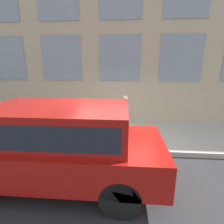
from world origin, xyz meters
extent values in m
plane|color=#2D2D30|center=(0.00, 0.00, 0.00)|extent=(80.00, 80.00, 0.00)
cube|color=#B2ADA3|center=(1.47, 0.00, 0.08)|extent=(2.93, 60.00, 0.16)
cube|color=#C6B793|center=(3.08, 0.00, 3.70)|extent=(0.30, 40.00, 7.40)
cube|color=#8C9EA8|center=(2.91, -2.51, 2.88)|extent=(0.03, 1.70, 1.85)
cube|color=#8C9EA8|center=(2.91, 0.00, 2.88)|extent=(0.03, 1.70, 1.85)
cube|color=#8C9EA8|center=(2.91, 2.51, 2.88)|extent=(0.03, 1.70, 1.85)
cube|color=#8C9EA8|center=(2.91, 5.01, 2.88)|extent=(0.03, 1.70, 1.85)
cylinder|color=#2D7260|center=(0.49, 0.56, 0.18)|extent=(0.27, 0.27, 0.04)
cylinder|color=#2D7260|center=(0.49, 0.56, 0.49)|extent=(0.20, 0.20, 0.66)
sphere|color=#2C5D50|center=(0.49, 0.56, 0.82)|extent=(0.21, 0.21, 0.21)
cylinder|color=black|center=(0.49, 0.56, 0.88)|extent=(0.07, 0.07, 0.09)
cylinder|color=#2D7260|center=(0.49, 0.41, 0.57)|extent=(0.09, 0.10, 0.09)
cylinder|color=#2D7260|center=(0.49, 0.71, 0.57)|extent=(0.09, 0.10, 0.09)
cylinder|color=#726651|center=(0.67, -0.26, 0.53)|extent=(0.11, 0.11, 0.73)
cylinder|color=#726651|center=(0.82, -0.26, 0.53)|extent=(0.11, 0.11, 0.73)
cube|color=#1E59A5|center=(0.75, -0.26, 1.16)|extent=(0.20, 0.14, 0.55)
cylinder|color=#1E59A5|center=(0.61, -0.26, 1.18)|extent=(0.09, 0.09, 0.52)
cylinder|color=#1E59A5|center=(0.89, -0.26, 1.18)|extent=(0.09, 0.09, 0.52)
sphere|color=#8C6647|center=(0.75, -0.26, 1.56)|extent=(0.24, 0.24, 0.24)
cylinder|color=black|center=(-0.49, 2.66, 0.38)|extent=(0.24, 0.75, 0.75)
cylinder|color=black|center=(-2.16, -0.22, 0.38)|extent=(0.24, 0.75, 0.75)
cylinder|color=black|center=(-0.49, -0.22, 0.38)|extent=(0.24, 0.75, 0.75)
cube|color=#A5140F|center=(-1.32, 1.22, 0.73)|extent=(1.92, 4.64, 0.71)
cube|color=#A5140F|center=(-1.32, 1.11, 1.45)|extent=(1.69, 2.88, 0.73)
cube|color=#1E232D|center=(-1.32, 1.11, 1.45)|extent=(1.70, 2.65, 0.47)
camera|label=1|loc=(-4.73, -0.27, 2.65)|focal=28.00mm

